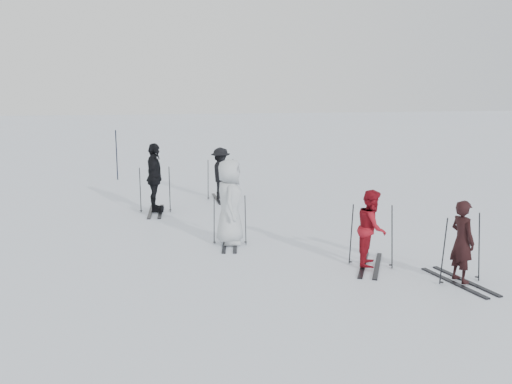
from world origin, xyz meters
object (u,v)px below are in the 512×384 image
Objects in this scene: skier_red at (372,229)px; skier_grey at (230,203)px; skier_near_dark at (462,243)px; piste_marker at (117,155)px; skier_uphill_left at (155,179)px; skier_uphill_far at (221,174)px.

skier_grey is (-2.57, 2.16, 0.20)m from skier_red.
skier_red is at bearing 34.94° from skier_near_dark.
skier_near_dark is 14.88m from piste_marker.
skier_red is 7.24m from skier_uphill_left.
skier_grey reaches higher than piste_marker.
skier_uphill_left reaches higher than skier_grey.
skier_uphill_far is at bearing 4.48° from skier_grey.
piste_marker is (-3.44, 4.59, 0.14)m from skier_uphill_far.
skier_grey is 0.99× the size of skier_uphill_left.
skier_uphill_left is (-4.18, 5.90, 0.21)m from skier_red.
piste_marker is at bearing 26.49° from skier_grey.
skier_uphill_left is (-1.62, 3.74, 0.01)m from skier_grey.
skier_uphill_far is at bearing 41.67° from skier_red.
skier_near_dark is 9.28m from skier_uphill_far.
piste_marker reaches higher than skier_red.
skier_red is 0.94× the size of skier_uphill_far.
skier_grey is at bearing 38.21° from skier_near_dark.
skier_red is at bearing -165.04° from skier_uphill_far.
skier_grey is 5.29m from skier_uphill_far.
skier_uphill_far reaches higher than skier_red.
skier_red is at bearing -65.35° from piste_marker.
skier_near_dark is 8.99m from skier_uphill_left.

